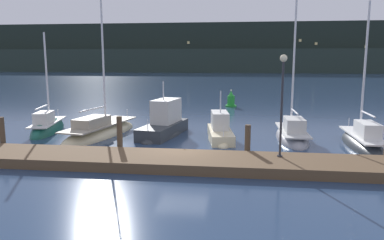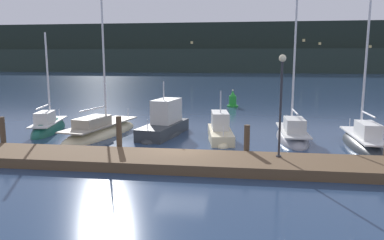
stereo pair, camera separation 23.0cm
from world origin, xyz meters
name	(u,v)px [view 1 (the left image)]	position (x,y,z in m)	size (l,w,h in m)	color
ground_plane	(182,156)	(0.00, 0.00, 0.00)	(400.00, 400.00, 0.00)	navy
dock	(177,161)	(0.00, -1.68, 0.23)	(25.71, 2.80, 0.45)	brown
mooring_pile_0	(2,134)	(-9.51, -0.03, 0.88)	(0.28, 0.28, 1.77)	#4C3D2D
mooring_pile_1	(120,136)	(-3.17, -0.03, 0.97)	(0.28, 0.28, 1.93)	#4C3D2D
mooring_pile_2	(248,142)	(3.17, -0.03, 0.83)	(0.28, 0.28, 1.66)	#4C3D2D
sailboat_berth_1	(48,130)	(-9.74, 5.00, 0.12)	(2.50, 5.57, 7.27)	#195647
sailboat_berth_2	(100,133)	(-5.87, 4.28, 0.13)	(3.49, 7.86, 10.44)	beige
motorboat_berth_3	(164,128)	(-1.94, 4.93, 0.41)	(2.78, 5.64, 3.91)	#2D3338
motorboat_berth_4	(220,135)	(1.64, 4.17, 0.25)	(2.04, 4.81, 3.48)	beige
sailboat_berth_5	(292,136)	(5.90, 4.74, 0.16)	(1.85, 5.87, 8.98)	gray
sailboat_berth_6	(362,144)	(9.45, 3.19, 0.16)	(1.56, 6.07, 8.44)	#2D3338
channel_buoy	(231,100)	(1.90, 19.22, 0.61)	(1.08, 1.08, 1.71)	green
dock_lamppost	(282,90)	(4.58, -1.13, 3.42)	(0.32, 0.32, 4.51)	#2D2D33
hillside_backdrop	(221,50)	(-3.89, 112.29, 7.34)	(240.00, 23.00, 15.95)	#1E2823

